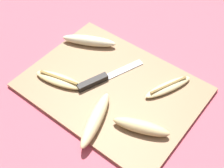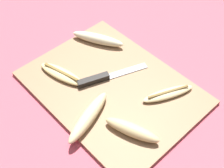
{
  "view_description": "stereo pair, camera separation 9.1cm",
  "coord_description": "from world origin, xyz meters",
  "px_view_note": "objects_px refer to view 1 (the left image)",
  "views": [
    {
      "loc": [
        0.37,
        -0.47,
        0.71
      ],
      "look_at": [
        0.0,
        0.0,
        0.02
      ],
      "focal_mm": 50.0,
      "sensor_mm": 36.0,
      "label": 1
    },
    {
      "loc": [
        0.43,
        -0.4,
        0.71
      ],
      "look_at": [
        0.0,
        0.0,
        0.02
      ],
      "focal_mm": 50.0,
      "sensor_mm": 36.0,
      "label": 2
    }
  ],
  "objects_px": {
    "banana_spotted_left": "(141,127)",
    "banana_golden_short": "(59,80)",
    "banana_ripe_center": "(95,119)",
    "banana_mellow_near": "(168,87)",
    "knife": "(99,80)",
    "banana_bright_far": "(89,41)"
  },
  "relations": [
    {
      "from": "banana_ripe_center",
      "to": "banana_mellow_near",
      "type": "bearing_deg",
      "value": 68.03
    },
    {
      "from": "banana_spotted_left",
      "to": "banana_golden_short",
      "type": "xyz_separation_m",
      "value": [
        -0.29,
        -0.01,
        -0.01
      ]
    },
    {
      "from": "banana_mellow_near",
      "to": "banana_bright_far",
      "type": "xyz_separation_m",
      "value": [
        -0.31,
        0.0,
        0.01
      ]
    },
    {
      "from": "banana_spotted_left",
      "to": "banana_bright_far",
      "type": "distance_m",
      "value": 0.37
    },
    {
      "from": "banana_ripe_center",
      "to": "banana_spotted_left",
      "type": "distance_m",
      "value": 0.12
    },
    {
      "from": "banana_bright_far",
      "to": "banana_golden_short",
      "type": "bearing_deg",
      "value": -77.7
    },
    {
      "from": "banana_mellow_near",
      "to": "banana_ripe_center",
      "type": "relative_size",
      "value": 0.85
    },
    {
      "from": "banana_golden_short",
      "to": "banana_ripe_center",
      "type": "bearing_deg",
      "value": -13.83
    },
    {
      "from": "knife",
      "to": "banana_ripe_center",
      "type": "bearing_deg",
      "value": -33.48
    },
    {
      "from": "banana_golden_short",
      "to": "banana_bright_far",
      "type": "distance_m",
      "value": 0.18
    },
    {
      "from": "banana_mellow_near",
      "to": "banana_spotted_left",
      "type": "distance_m",
      "value": 0.17
    },
    {
      "from": "banana_ripe_center",
      "to": "banana_golden_short",
      "type": "relative_size",
      "value": 1.16
    },
    {
      "from": "knife",
      "to": "banana_spotted_left",
      "type": "relative_size",
      "value": 1.42
    },
    {
      "from": "banana_ripe_center",
      "to": "banana_spotted_left",
      "type": "xyz_separation_m",
      "value": [
        0.11,
        0.06,
        -0.0
      ]
    },
    {
      "from": "banana_ripe_center",
      "to": "banana_bright_far",
      "type": "distance_m",
      "value": 0.31
    },
    {
      "from": "banana_golden_short",
      "to": "banana_bright_far",
      "type": "bearing_deg",
      "value": 102.3
    },
    {
      "from": "banana_mellow_near",
      "to": "banana_bright_far",
      "type": "bearing_deg",
      "value": 179.38
    },
    {
      "from": "banana_spotted_left",
      "to": "banana_golden_short",
      "type": "bearing_deg",
      "value": -177.65
    },
    {
      "from": "knife",
      "to": "banana_bright_far",
      "type": "xyz_separation_m",
      "value": [
        -0.13,
        0.1,
        0.01
      ]
    },
    {
      "from": "banana_bright_far",
      "to": "banana_ripe_center",
      "type": "bearing_deg",
      "value": -45.83
    },
    {
      "from": "banana_ripe_center",
      "to": "banana_bright_far",
      "type": "relative_size",
      "value": 1.07
    },
    {
      "from": "banana_mellow_near",
      "to": "banana_golden_short",
      "type": "bearing_deg",
      "value": -146.52
    }
  ]
}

